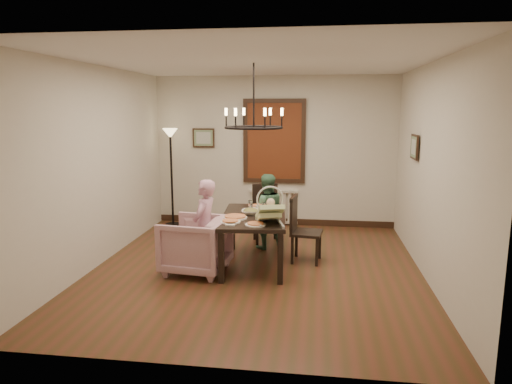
% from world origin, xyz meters
% --- Properties ---
extents(room_shell, '(4.51, 5.00, 2.81)m').
position_xyz_m(room_shell, '(0.00, 0.37, 1.40)').
color(room_shell, '#453017').
rests_on(room_shell, ground).
extents(dining_table, '(1.00, 1.62, 0.73)m').
position_xyz_m(dining_table, '(-0.06, 0.16, 0.64)').
color(dining_table, black).
rests_on(dining_table, room_shell).
extents(chair_far, '(0.52, 0.52, 0.97)m').
position_xyz_m(chair_far, '(-0.01, 1.28, 0.48)').
color(chair_far, black).
rests_on(chair_far, room_shell).
extents(chair_right, '(0.48, 0.48, 0.97)m').
position_xyz_m(chair_right, '(0.68, 0.41, 0.49)').
color(chair_right, black).
rests_on(chair_right, room_shell).
extents(armchair, '(0.93, 0.91, 0.76)m').
position_xyz_m(armchair, '(-0.81, -0.22, 0.38)').
color(armchair, '#CD9DB3').
rests_on(armchair, room_shell).
extents(elderly_woman, '(0.32, 0.43, 1.06)m').
position_xyz_m(elderly_woman, '(-0.68, -0.21, 0.53)').
color(elderly_woman, '#CC90AA').
rests_on(elderly_woman, room_shell).
extents(seated_man, '(0.56, 0.49, 0.99)m').
position_xyz_m(seated_man, '(0.02, 0.97, 0.50)').
color(seated_man, '#447353').
rests_on(seated_man, room_shell).
extents(baby_bouncer, '(0.50, 0.60, 0.34)m').
position_xyz_m(baby_bouncer, '(0.21, -0.29, 0.90)').
color(baby_bouncer, beige).
rests_on(baby_bouncer, dining_table).
extents(salad_bowl, '(0.32, 0.32, 0.08)m').
position_xyz_m(salad_bowl, '(-0.11, 0.20, 0.77)').
color(salad_bowl, white).
rests_on(salad_bowl, dining_table).
extents(pizza_platter, '(0.33, 0.33, 0.04)m').
position_xyz_m(pizza_platter, '(-0.29, -0.06, 0.75)').
color(pizza_platter, tan).
rests_on(pizza_platter, dining_table).
extents(drinking_glass, '(0.06, 0.06, 0.13)m').
position_xyz_m(drinking_glass, '(0.05, 0.20, 0.79)').
color(drinking_glass, silver).
rests_on(drinking_glass, dining_table).
extents(window_blinds, '(1.00, 0.03, 1.40)m').
position_xyz_m(window_blinds, '(0.00, 2.46, 1.60)').
color(window_blinds, brown).
rests_on(window_blinds, room_shell).
extents(radiator, '(0.92, 0.12, 0.62)m').
position_xyz_m(radiator, '(0.00, 2.48, 0.35)').
color(radiator, silver).
rests_on(radiator, room_shell).
extents(picture_back, '(0.42, 0.03, 0.36)m').
position_xyz_m(picture_back, '(-1.35, 2.47, 1.65)').
color(picture_back, black).
rests_on(picture_back, room_shell).
extents(picture_right, '(0.03, 0.42, 0.36)m').
position_xyz_m(picture_right, '(2.21, 0.90, 1.65)').
color(picture_right, black).
rests_on(picture_right, room_shell).
extents(floor_lamp, '(0.30, 0.30, 1.80)m').
position_xyz_m(floor_lamp, '(-1.90, 2.15, 0.90)').
color(floor_lamp, black).
rests_on(floor_lamp, room_shell).
extents(chandelier, '(0.80, 0.80, 0.04)m').
position_xyz_m(chandelier, '(-0.06, 0.16, 1.95)').
color(chandelier, black).
rests_on(chandelier, room_shell).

